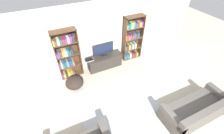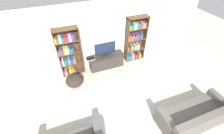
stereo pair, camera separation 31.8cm
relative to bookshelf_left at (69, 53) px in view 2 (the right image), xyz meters
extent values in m
cube|color=silver|center=(1.27, 0.18, 0.36)|extent=(8.80, 0.06, 2.60)
cube|color=#513823|center=(-0.37, -0.02, 0.02)|extent=(0.04, 0.30, 1.92)
cube|color=#513823|center=(0.45, -0.02, 0.02)|extent=(0.04, 0.30, 1.92)
cube|color=#513823|center=(0.04, 0.11, 0.02)|extent=(0.85, 0.04, 1.92)
cube|color=#513823|center=(0.04, -0.02, 0.96)|extent=(0.85, 0.30, 0.04)
cube|color=#513823|center=(0.04, -0.02, -0.93)|extent=(0.82, 0.30, 0.04)
cube|color=#7F338C|center=(-0.32, -0.04, -0.80)|extent=(0.06, 0.24, 0.21)
cube|color=gold|center=(-0.26, -0.04, -0.82)|extent=(0.07, 0.24, 0.17)
cube|color=#333338|center=(-0.18, -0.04, -0.82)|extent=(0.08, 0.24, 0.17)
cube|color=gold|center=(-0.11, -0.04, -0.80)|extent=(0.07, 0.24, 0.22)
cube|color=#9E9333|center=(-0.04, -0.04, -0.79)|extent=(0.06, 0.24, 0.23)
cube|color=orange|center=(0.03, -0.04, -0.78)|extent=(0.05, 0.24, 0.26)
cube|color=brown|center=(0.10, -0.04, -0.81)|extent=(0.08, 0.24, 0.19)
cube|color=#513823|center=(0.04, -0.02, -0.45)|extent=(0.82, 0.30, 0.04)
cube|color=#7F338C|center=(-0.33, -0.04, -0.31)|extent=(0.05, 0.24, 0.23)
cube|color=silver|center=(-0.27, -0.04, -0.30)|extent=(0.05, 0.24, 0.26)
cube|color=#2D7F47|center=(-0.21, -0.04, -0.33)|extent=(0.07, 0.24, 0.20)
cube|color=#234C99|center=(-0.12, -0.04, -0.30)|extent=(0.08, 0.24, 0.25)
cube|color=#9E9333|center=(-0.05, -0.04, -0.31)|extent=(0.05, 0.24, 0.23)
cube|color=#234C99|center=(0.01, -0.04, -0.31)|extent=(0.06, 0.24, 0.23)
cube|color=#234C99|center=(0.08, -0.04, -0.32)|extent=(0.08, 0.24, 0.21)
cube|color=orange|center=(0.16, -0.04, -0.33)|extent=(0.05, 0.24, 0.19)
cube|color=#513823|center=(0.04, -0.02, 0.03)|extent=(0.82, 0.30, 0.04)
cube|color=#7F338C|center=(-0.32, -0.04, 0.14)|extent=(0.06, 0.24, 0.17)
cube|color=#196B75|center=(-0.26, -0.04, 0.17)|extent=(0.05, 0.24, 0.23)
cube|color=#B72D28|center=(-0.19, -0.04, 0.15)|extent=(0.06, 0.24, 0.20)
cube|color=gold|center=(-0.12, -0.04, 0.16)|extent=(0.07, 0.24, 0.22)
cube|color=silver|center=(-0.06, -0.04, 0.16)|extent=(0.04, 0.24, 0.21)
cube|color=silver|center=(-0.01, -0.04, 0.15)|extent=(0.04, 0.24, 0.19)
cube|color=#196B75|center=(0.05, -0.04, 0.17)|extent=(0.06, 0.24, 0.24)
cube|color=#196B75|center=(0.11, -0.04, 0.13)|extent=(0.04, 0.24, 0.16)
cube|color=#333338|center=(0.17, -0.04, 0.17)|extent=(0.08, 0.24, 0.23)
cube|color=#513823|center=(0.04, -0.02, 0.51)|extent=(0.82, 0.30, 0.04)
cube|color=gold|center=(-0.33, -0.04, 0.63)|extent=(0.04, 0.24, 0.20)
cube|color=brown|center=(-0.26, -0.04, 0.62)|extent=(0.08, 0.24, 0.17)
cube|color=silver|center=(-0.18, -0.04, 0.63)|extent=(0.08, 0.24, 0.21)
cube|color=#196B75|center=(-0.10, -0.04, 0.63)|extent=(0.06, 0.24, 0.19)
cube|color=#B72D28|center=(-0.02, -0.04, 0.62)|extent=(0.08, 0.24, 0.17)
cube|color=#7F338C|center=(0.07, -0.04, 0.62)|extent=(0.07, 0.24, 0.18)
cube|color=silver|center=(0.15, -0.04, 0.62)|extent=(0.08, 0.24, 0.18)
cube|color=#7F338C|center=(0.23, -0.04, 0.65)|extent=(0.08, 0.24, 0.23)
cube|color=#333338|center=(0.31, -0.04, 0.66)|extent=(0.07, 0.24, 0.25)
cube|color=#513823|center=(2.32, -0.02, 0.02)|extent=(0.04, 0.30, 1.92)
cube|color=#513823|center=(3.14, -0.02, 0.02)|extent=(0.04, 0.30, 1.92)
cube|color=#513823|center=(2.73, 0.11, 0.02)|extent=(0.85, 0.04, 1.92)
cube|color=#513823|center=(2.73, -0.02, 0.96)|extent=(0.85, 0.30, 0.04)
cube|color=#513823|center=(2.73, -0.02, -0.93)|extent=(0.82, 0.30, 0.04)
cube|color=brown|center=(2.36, -0.04, -0.80)|extent=(0.05, 0.24, 0.21)
cube|color=#234C99|center=(2.43, -0.04, -0.79)|extent=(0.07, 0.24, 0.23)
cube|color=#196B75|center=(2.51, -0.04, -0.81)|extent=(0.08, 0.24, 0.21)
cube|color=brown|center=(2.58, -0.04, -0.81)|extent=(0.05, 0.24, 0.20)
cube|color=silver|center=(2.64, -0.04, -0.79)|extent=(0.06, 0.24, 0.24)
cube|color=#333338|center=(2.72, -0.04, -0.82)|extent=(0.07, 0.24, 0.18)
cube|color=#B72D28|center=(2.79, -0.04, -0.82)|extent=(0.06, 0.24, 0.19)
cube|color=#333338|center=(2.86, -0.04, -0.78)|extent=(0.06, 0.24, 0.25)
cube|color=#B72D28|center=(2.92, -0.04, -0.80)|extent=(0.04, 0.24, 0.23)
cube|color=#9E9333|center=(2.99, -0.04, -0.82)|extent=(0.08, 0.24, 0.18)
cube|color=#513823|center=(2.73, -0.02, -0.45)|extent=(0.82, 0.30, 0.04)
cube|color=brown|center=(2.37, -0.04, -0.33)|extent=(0.07, 0.24, 0.20)
cube|color=#333338|center=(2.46, -0.04, -0.32)|extent=(0.08, 0.24, 0.22)
cube|color=#9E9333|center=(2.55, -0.04, -0.32)|extent=(0.08, 0.24, 0.22)
cube|color=brown|center=(2.64, -0.04, -0.35)|extent=(0.08, 0.24, 0.16)
cube|color=silver|center=(2.71, -0.04, -0.32)|extent=(0.05, 0.24, 0.22)
cube|color=#196B75|center=(2.76, -0.04, -0.31)|extent=(0.05, 0.24, 0.24)
cube|color=silver|center=(2.83, -0.04, -0.33)|extent=(0.08, 0.24, 0.21)
cube|color=#513823|center=(2.73, -0.02, 0.03)|extent=(0.82, 0.30, 0.04)
cube|color=orange|center=(2.36, -0.04, 0.16)|extent=(0.04, 0.24, 0.21)
cube|color=#B72D28|center=(2.41, -0.04, 0.17)|extent=(0.04, 0.24, 0.23)
cube|color=brown|center=(2.46, -0.04, 0.17)|extent=(0.05, 0.24, 0.24)
cube|color=orange|center=(2.50, -0.04, 0.13)|extent=(0.04, 0.24, 0.17)
cube|color=#7F338C|center=(2.55, -0.04, 0.18)|extent=(0.05, 0.24, 0.25)
cube|color=brown|center=(2.61, -0.04, 0.13)|extent=(0.05, 0.24, 0.17)
cube|color=brown|center=(2.67, -0.04, 0.16)|extent=(0.05, 0.24, 0.22)
cube|color=#234C99|center=(2.74, -0.04, 0.17)|extent=(0.06, 0.24, 0.23)
cube|color=#B72D28|center=(2.79, -0.04, 0.16)|extent=(0.04, 0.24, 0.22)
cube|color=#333338|center=(2.85, -0.04, 0.15)|extent=(0.07, 0.24, 0.21)
cube|color=#234C99|center=(2.92, -0.04, 0.16)|extent=(0.07, 0.24, 0.22)
cube|color=#513823|center=(2.73, -0.02, 0.51)|extent=(0.82, 0.30, 0.04)
cube|color=#9E9333|center=(2.36, -0.04, 0.62)|extent=(0.06, 0.24, 0.18)
cube|color=#196B75|center=(2.44, -0.04, 0.63)|extent=(0.08, 0.24, 0.19)
cube|color=#2D7F47|center=(2.51, -0.04, 0.65)|extent=(0.05, 0.24, 0.24)
cube|color=silver|center=(2.58, -0.04, 0.64)|extent=(0.07, 0.24, 0.22)
cube|color=#9E9333|center=(2.64, -0.04, 0.66)|extent=(0.05, 0.24, 0.26)
cube|color=#2D7F47|center=(2.69, -0.04, 0.66)|extent=(0.04, 0.24, 0.26)
cube|color=#196B75|center=(2.75, -0.04, 0.62)|extent=(0.06, 0.24, 0.18)
cube|color=#7F338C|center=(2.81, -0.04, 0.64)|extent=(0.04, 0.24, 0.23)
cube|color=#B72D28|center=(2.87, -0.04, 0.61)|extent=(0.06, 0.24, 0.16)
cube|color=gold|center=(2.95, -0.04, 0.62)|extent=(0.08, 0.24, 0.17)
cube|color=#7F338C|center=(3.03, -0.04, 0.63)|extent=(0.07, 0.24, 0.20)
cube|color=#332D28|center=(1.38, -0.13, -0.69)|extent=(1.37, 0.46, 0.51)
cube|color=#332D28|center=(1.38, -0.13, -0.42)|extent=(1.46, 0.49, 0.04)
cube|color=black|center=(1.38, -0.06, -0.38)|extent=(0.24, 0.16, 0.03)
cylinder|color=black|center=(1.38, -0.06, -0.34)|extent=(0.04, 0.04, 0.05)
cube|color=black|center=(1.38, -0.06, -0.08)|extent=(0.84, 0.04, 0.47)
cube|color=#19233D|center=(1.38, -0.08, -0.08)|extent=(0.78, 0.00, 0.42)
cube|color=silver|center=(0.75, -0.11, -0.39)|extent=(0.32, 0.24, 0.02)
cube|color=black|center=(0.75, -0.11, -0.37)|extent=(0.31, 0.23, 0.00)
cube|color=#B2B7C1|center=(1.06, -1.92, -0.94)|extent=(2.56, 1.89, 0.02)
cube|color=#56514C|center=(2.91, -3.36, -0.74)|extent=(2.04, 0.86, 0.40)
cube|color=#56514C|center=(2.91, -3.70, -0.36)|extent=(2.04, 0.18, 0.36)
cube|color=#56514C|center=(1.98, -3.36, -0.65)|extent=(0.18, 0.86, 0.58)
cube|color=#56514C|center=(3.85, -3.36, -0.65)|extent=(0.18, 0.86, 0.58)
ellipsoid|color=#2D231E|center=(-0.03, -0.70, -0.73)|extent=(0.64, 0.64, 0.42)
camera|label=1|loc=(-0.40, -4.60, 3.17)|focal=24.00mm
camera|label=2|loc=(-0.10, -4.72, 3.17)|focal=24.00mm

